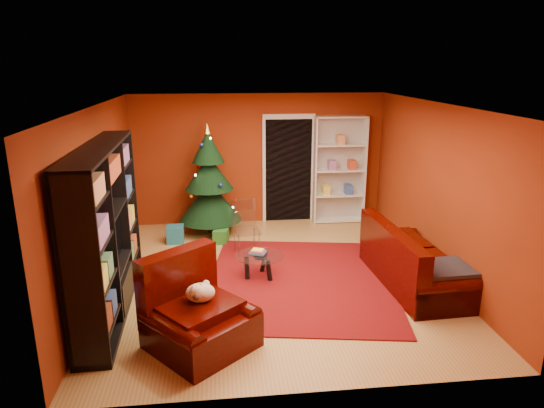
{
  "coord_description": "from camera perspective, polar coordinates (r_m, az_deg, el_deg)",
  "views": [
    {
      "loc": [
        -0.81,
        -6.8,
        3.18
      ],
      "look_at": [
        0.0,
        0.4,
        1.05
      ],
      "focal_mm": 32.0,
      "sensor_mm": 36.0,
      "label": 1
    }
  ],
  "objects": [
    {
      "name": "wall_back",
      "position": [
        9.79,
        -1.56,
        5.3
      ],
      "size": [
        5.0,
        0.05,
        2.6
      ],
      "primitive_type": "cube",
      "color": "maroon",
      "rests_on": "ground"
    },
    {
      "name": "coffee_table",
      "position": [
        7.44,
        -1.44,
        -7.3
      ],
      "size": [
        0.96,
        0.96,
        0.46
      ],
      "primitive_type": null,
      "rotation": [
        0.0,
        0.0,
        -0.4
      ],
      "color": "gray",
      "rests_on": "rug"
    },
    {
      "name": "armchair",
      "position": [
        5.7,
        -8.42,
        -12.52
      ],
      "size": [
        1.58,
        1.58,
        0.88
      ],
      "primitive_type": null,
      "rotation": [
        0.0,
        0.0,
        0.7
      ],
      "color": "black",
      "rests_on": "rug"
    },
    {
      "name": "media_unit",
      "position": [
        6.58,
        -18.95,
        -3.0
      ],
      "size": [
        0.53,
        2.87,
        2.19
      ],
      "primitive_type": null,
      "rotation": [
        0.0,
        0.0,
        0.03
      ],
      "color": "black",
      "rests_on": "floor"
    },
    {
      "name": "doorway",
      "position": [
        9.87,
        1.95,
        3.9
      ],
      "size": [
        1.06,
        0.6,
        2.16
      ],
      "primitive_type": null,
      "color": "black",
      "rests_on": "floor"
    },
    {
      "name": "gift_box_red",
      "position": [
        9.88,
        -5.31,
        -1.82
      ],
      "size": [
        0.24,
        0.24,
        0.22
      ],
      "primitive_type": "cube",
      "rotation": [
        0.0,
        0.0,
        -0.12
      ],
      "color": "#AA2E1B",
      "rests_on": "floor"
    },
    {
      "name": "floor",
      "position": [
        7.56,
        0.34,
        -8.7
      ],
      "size": [
        5.0,
        5.5,
        0.05
      ],
      "primitive_type": "cube",
      "color": "#B18545",
      "rests_on": "ground"
    },
    {
      "name": "dog",
      "position": [
        5.67,
        -8.43,
        -10.28
      ],
      "size": [
        0.5,
        0.49,
        0.29
      ],
      "primitive_type": null,
      "rotation": [
        0.0,
        0.0,
        0.7
      ],
      "color": "beige",
      "rests_on": "armchair"
    },
    {
      "name": "christmas_tree",
      "position": [
        9.21,
        -7.41,
        2.73
      ],
      "size": [
        1.21,
        1.21,
        2.12
      ],
      "primitive_type": null,
      "rotation": [
        0.0,
        0.0,
        -0.01
      ],
      "color": "black",
      "rests_on": "floor"
    },
    {
      "name": "wall_right",
      "position": [
        7.8,
        19.11,
        1.52
      ],
      "size": [
        0.05,
        5.5,
        2.6
      ],
      "primitive_type": "cube",
      "color": "maroon",
      "rests_on": "ground"
    },
    {
      "name": "acrylic_chair",
      "position": [
        8.24,
        -3.01,
        -3.2
      ],
      "size": [
        0.5,
        0.54,
        0.84
      ],
      "primitive_type": null,
      "rotation": [
        0.0,
        0.0,
        0.17
      ],
      "color": "#66605B",
      "rests_on": "rug"
    },
    {
      "name": "gift_box_green",
      "position": [
        8.9,
        -6.03,
        -3.79
      ],
      "size": [
        0.31,
        0.31,
        0.25
      ],
      "primitive_type": "cube",
      "rotation": [
        0.0,
        0.0,
        -0.25
      ],
      "color": "#247123",
      "rests_on": "floor"
    },
    {
      "name": "wall_left",
      "position": [
        7.26,
        -19.84,
        0.38
      ],
      "size": [
        0.05,
        5.5,
        2.6
      ],
      "primitive_type": "cube",
      "color": "maroon",
      "rests_on": "ground"
    },
    {
      "name": "white_bookshelf",
      "position": [
        9.9,
        7.91,
        3.97
      ],
      "size": [
        1.04,
        0.39,
        2.22
      ],
      "primitive_type": null,
      "rotation": [
        0.0,
        0.0,
        -0.02
      ],
      "color": "white",
      "rests_on": "floor"
    },
    {
      "name": "gift_box_teal",
      "position": [
        9.05,
        -11.3,
        -3.5
      ],
      "size": [
        0.32,
        0.32,
        0.31
      ],
      "primitive_type": "cube",
      "rotation": [
        0.0,
        0.0,
        0.03
      ],
      "color": "#196480",
      "rests_on": "floor"
    },
    {
      "name": "rug",
      "position": [
        7.42,
        3.31,
        -8.94
      ],
      "size": [
        3.23,
        3.61,
        0.02
      ],
      "primitive_type": "cube",
      "rotation": [
        0.0,
        0.0,
        -0.16
      ],
      "color": "maroon",
      "rests_on": "floor"
    },
    {
      "name": "sofa",
      "position": [
        7.45,
        16.52,
        -5.83
      ],
      "size": [
        1.05,
        2.14,
        0.9
      ],
      "primitive_type": null,
      "rotation": [
        0.0,
        0.0,
        1.62
      ],
      "color": "black",
      "rests_on": "rug"
    },
    {
      "name": "ceiling",
      "position": [
        6.87,
        0.38,
        11.75
      ],
      "size": [
        5.0,
        5.5,
        0.05
      ],
      "primitive_type": "cube",
      "color": "silver",
      "rests_on": "wall_back"
    }
  ]
}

